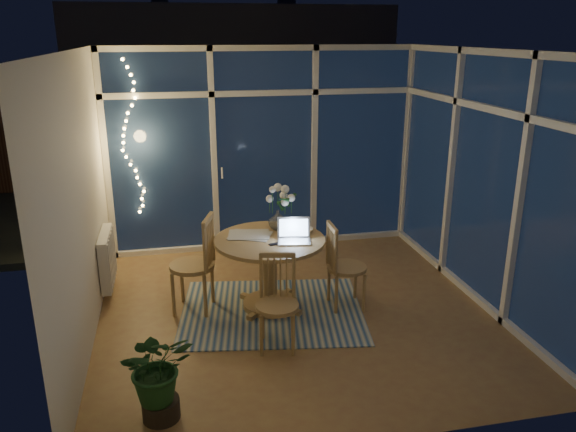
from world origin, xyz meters
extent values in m
plane|color=brown|center=(0.00, 0.00, 0.00)|extent=(4.00, 4.00, 0.00)
plane|color=white|center=(0.00, 0.00, 2.60)|extent=(4.00, 4.00, 0.00)
cube|color=silver|center=(0.00, 2.00, 1.30)|extent=(4.00, 0.04, 2.60)
cube|color=silver|center=(0.00, -2.00, 1.30)|extent=(4.00, 0.04, 2.60)
cube|color=silver|center=(-2.00, 0.00, 1.30)|extent=(0.04, 4.00, 2.60)
cube|color=silver|center=(2.00, 0.00, 1.30)|extent=(0.04, 4.00, 2.60)
cube|color=white|center=(0.00, 1.96, 1.30)|extent=(4.00, 0.10, 2.60)
cube|color=white|center=(1.96, 0.00, 1.30)|extent=(0.10, 4.00, 2.60)
cube|color=silver|center=(-1.94, 0.90, 0.40)|extent=(0.10, 0.70, 0.58)
cube|color=black|center=(0.50, 5.00, -0.06)|extent=(12.00, 6.00, 0.10)
cube|color=#321C12|center=(0.00, 5.50, 0.90)|extent=(11.00, 0.08, 1.80)
cube|color=#2E3038|center=(0.30, 8.50, 2.20)|extent=(7.00, 3.00, 2.20)
sphere|color=black|center=(-0.80, 3.40, 0.45)|extent=(0.90, 0.90, 0.90)
cube|color=beige|center=(-0.26, 0.07, 0.01)|extent=(2.06, 1.75, 0.01)
cylinder|color=#A8894C|center=(-0.26, 0.17, 0.38)|extent=(1.29, 1.29, 0.77)
cube|color=#A8894C|center=(-1.05, 0.28, 0.52)|extent=(0.60, 0.60, 1.04)
cube|color=#A8894C|center=(0.51, 0.02, 0.47)|extent=(0.44, 0.44, 0.93)
cube|color=#A8894C|center=(-0.34, -0.62, 0.44)|extent=(0.48, 0.48, 0.88)
imported|color=silver|center=(-0.13, 0.43, 0.87)|extent=(0.23, 0.23, 0.21)
imported|color=white|center=(0.14, 0.29, 0.79)|extent=(0.17, 0.17, 0.04)
cube|color=#BBB8B2|center=(-0.42, 0.30, 0.77)|extent=(0.51, 0.46, 0.01)
cube|color=black|center=(-0.25, 0.00, 0.77)|extent=(0.11, 0.07, 0.01)
imported|color=#17411B|center=(-1.38, -1.42, 0.38)|extent=(0.60, 0.54, 0.76)
camera|label=1|loc=(-1.18, -5.05, 2.75)|focal=35.00mm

